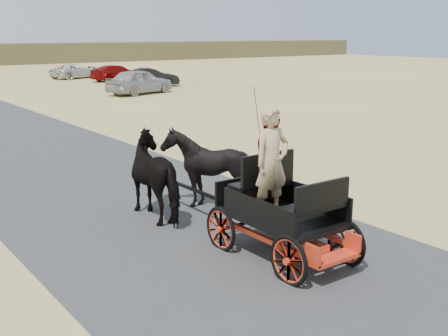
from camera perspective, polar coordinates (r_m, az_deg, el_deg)
ground at (r=10.26m, az=-2.20°, el=-7.11°), size 140.00×140.00×0.00m
road at (r=10.25m, az=-2.20°, el=-7.08°), size 6.00×140.00×0.01m
carriage at (r=9.37m, az=5.84°, el=-6.86°), size 1.30×2.40×0.72m
horse_left at (r=11.25m, az=-6.49°, el=-0.78°), size 0.91×2.01×1.70m
horse_right at (r=11.82m, az=-1.87°, el=-0.00°), size 1.37×1.54×1.70m
driver_man at (r=8.92m, az=4.86°, el=0.56°), size 0.66×0.43×1.80m
passenger_woman at (r=9.67m, az=4.95°, el=0.90°), size 0.77×0.60×1.58m
car_a at (r=34.72m, az=-8.57°, el=8.68°), size 4.74×2.97×1.51m
car_b at (r=39.58m, az=-7.44°, el=9.13°), size 4.06×2.57×1.26m
car_c at (r=44.53m, az=-10.80°, el=9.46°), size 4.32×2.03×1.22m
car_d at (r=47.93m, az=-14.87°, el=9.49°), size 4.57×3.20×1.16m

